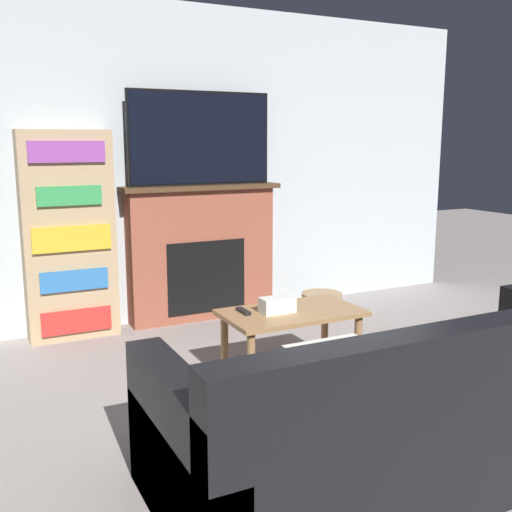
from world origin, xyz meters
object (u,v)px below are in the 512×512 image
at_px(tv, 201,138).
at_px(storage_basket, 322,303).
at_px(fireplace, 202,252).
at_px(bookshelf, 69,236).
at_px(couch, 419,412).
at_px(coffee_table, 291,321).

xyz_separation_m(tv, storage_basket, (1.04, -0.33, -1.49)).
xyz_separation_m(fireplace, bookshelf, (-1.13, -0.02, 0.22)).
distance_m(fireplace, couch, 2.84).
bearing_deg(tv, storage_basket, -17.86).
height_order(coffee_table, storage_basket, coffee_table).
height_order(fireplace, coffee_table, fireplace).
bearing_deg(couch, tv, 89.83).
distance_m(fireplace, storage_basket, 1.21).
xyz_separation_m(tv, coffee_table, (-0.00, -1.58, -1.18)).
bearing_deg(storage_basket, couch, -112.97).
xyz_separation_m(couch, bookshelf, (-1.12, 2.80, 0.53)).
distance_m(couch, bookshelf, 3.06).
bearing_deg(couch, fireplace, 89.83).
relative_size(coffee_table, bookshelf, 0.55).
bearing_deg(coffee_table, storage_basket, 50.02).
height_order(fireplace, couch, fireplace).
bearing_deg(tv, couch, -90.17).
distance_m(fireplace, coffee_table, 1.61).
distance_m(tv, bookshelf, 1.36).
relative_size(fireplace, couch, 0.56).
bearing_deg(coffee_table, bookshelf, 125.56).
distance_m(couch, coffee_table, 1.23).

